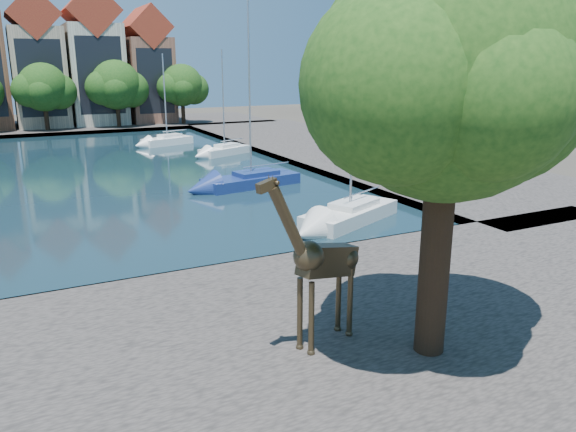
# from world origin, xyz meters

# --- Properties ---
(ground) EXTENTS (160.00, 160.00, 0.00)m
(ground) POSITION_xyz_m (0.00, 0.00, 0.00)
(ground) COLOR #38332B
(ground) RESTS_ON ground
(water_basin) EXTENTS (38.00, 50.00, 0.08)m
(water_basin) POSITION_xyz_m (0.00, 24.00, 0.04)
(water_basin) COLOR black
(water_basin) RESTS_ON ground
(near_quay) EXTENTS (50.00, 14.00, 0.50)m
(near_quay) POSITION_xyz_m (0.00, -7.00, 0.25)
(near_quay) COLOR #4B4541
(near_quay) RESTS_ON ground
(far_quay) EXTENTS (60.00, 16.00, 0.50)m
(far_quay) POSITION_xyz_m (0.00, 56.00, 0.25)
(far_quay) COLOR #4B4541
(far_quay) RESTS_ON ground
(right_quay) EXTENTS (14.00, 52.00, 0.50)m
(right_quay) POSITION_xyz_m (25.00, 24.00, 0.25)
(right_quay) COLOR #4B4541
(right_quay) RESTS_ON ground
(plane_tree) EXTENTS (8.32, 6.40, 10.62)m
(plane_tree) POSITION_xyz_m (7.62, -9.01, 7.67)
(plane_tree) COLOR #332114
(plane_tree) RESTS_ON near_quay
(townhouse_east_inner) EXTENTS (5.94, 9.18, 15.79)m
(townhouse_east_inner) POSITION_xyz_m (2.00, 55.99, 7.73)
(townhouse_east_inner) COLOR tan
(townhouse_east_inner) RESTS_ON far_quay
(townhouse_east_mid) EXTENTS (6.43, 9.18, 16.65)m
(townhouse_east_mid) POSITION_xyz_m (8.50, 55.99, 8.10)
(townhouse_east_mid) COLOR beige
(townhouse_east_mid) RESTS_ON far_quay
(townhouse_east_end) EXTENTS (5.44, 9.18, 14.43)m
(townhouse_east_end) POSITION_xyz_m (15.00, 55.99, 7.11)
(townhouse_east_end) COLOR brown
(townhouse_east_end) RESTS_ON far_quay
(far_tree_mid_east) EXTENTS (7.02, 5.40, 7.52)m
(far_tree_mid_east) POSITION_xyz_m (2.10, 50.49, 5.13)
(far_tree_mid_east) COLOR #332114
(far_tree_mid_east) RESTS_ON far_quay
(far_tree_east) EXTENTS (7.54, 5.80, 7.84)m
(far_tree_east) POSITION_xyz_m (10.11, 50.49, 5.24)
(far_tree_east) COLOR #332114
(far_tree_east) RESTS_ON far_quay
(far_tree_far_east) EXTENTS (6.76, 5.20, 7.36)m
(far_tree_far_east) POSITION_xyz_m (18.09, 50.49, 5.08)
(far_tree_far_east) COLOR #332114
(far_tree_far_east) RESTS_ON far_quay
(giraffe_statue) EXTENTS (3.41, 1.37, 4.97)m
(giraffe_statue) POSITION_xyz_m (4.98, -7.40, 2.94)
(giraffe_statue) COLOR #3D311E
(giraffe_statue) RESTS_ON near_quay
(sailboat_right_a) EXTENTS (6.51, 4.54, 11.78)m
(sailboat_right_a) POSITION_xyz_m (13.26, 4.00, 0.66)
(sailboat_right_a) COLOR silver
(sailboat_right_a) RESTS_ON water_basin
(sailboat_right_b) EXTENTS (6.80, 3.32, 12.72)m
(sailboat_right_b) POSITION_xyz_m (12.00, 14.19, 0.64)
(sailboat_right_b) COLOR navy
(sailboat_right_b) RESTS_ON water_basin
(sailboat_right_c) EXTENTS (5.14, 3.52, 9.04)m
(sailboat_right_c) POSITION_xyz_m (15.00, 27.39, 0.60)
(sailboat_right_c) COLOR white
(sailboat_right_c) RESTS_ON water_basin
(sailboat_right_d) EXTENTS (5.31, 3.23, 8.77)m
(sailboat_right_d) POSITION_xyz_m (12.00, 35.71, 0.64)
(sailboat_right_d) COLOR white
(sailboat_right_d) RESTS_ON water_basin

